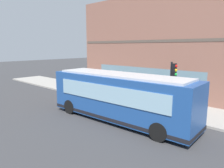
{
  "coord_description": "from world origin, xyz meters",
  "views": [
    {
      "loc": [
        -9.84,
        -11.09,
        4.74
      ],
      "look_at": [
        2.58,
        0.28,
        1.73
      ],
      "focal_mm": 33.57,
      "sensor_mm": 36.0,
      "label": 1
    }
  ],
  "objects": [
    {
      "name": "traffic_light_near_corner",
      "position": [
        3.28,
        -4.67,
        2.65
      ],
      "size": [
        0.32,
        0.49,
        3.59
      ],
      "color": "black",
      "rests_on": "sidewalk_curb"
    },
    {
      "name": "pedestrian_near_hydrant",
      "position": [
        3.87,
        5.86,
        1.13
      ],
      "size": [
        0.32,
        0.32,
        1.7
      ],
      "color": "#3359A5",
      "rests_on": "sidewalk_curb"
    },
    {
      "name": "sidewalk_curb",
      "position": [
        4.7,
        0.0,
        0.07
      ],
      "size": [
        4.21,
        40.0,
        0.15
      ],
      "primitive_type": "cube",
      "color": "#9E9991",
      "rests_on": "ground"
    },
    {
      "name": "ground",
      "position": [
        0.0,
        0.0,
        0.0
      ],
      "size": [
        120.0,
        120.0,
        0.0
      ],
      "primitive_type": "plane",
      "color": "#38383A"
    },
    {
      "name": "building_corner",
      "position": [
        10.18,
        0.0,
        4.75
      ],
      "size": [
        6.82,
        16.48,
        9.52
      ],
      "color": "#8C5B4C",
      "rests_on": "ground"
    },
    {
      "name": "fire_hydrant",
      "position": [
        5.55,
        0.96,
        0.51
      ],
      "size": [
        0.35,
        0.35,
        0.74
      ],
      "color": "yellow",
      "rests_on": "sidewalk_curb"
    },
    {
      "name": "pedestrian_by_light_pole",
      "position": [
        5.82,
        -4.95,
        1.2
      ],
      "size": [
        0.32,
        0.32,
        1.8
      ],
      "color": "#99994C",
      "rests_on": "sidewalk_curb"
    },
    {
      "name": "pedestrian_near_building_entrance",
      "position": [
        5.14,
        8.52,
        1.08
      ],
      "size": [
        0.32,
        0.32,
        1.63
      ],
      "color": "#3F8C4C",
      "rests_on": "sidewalk_curb"
    },
    {
      "name": "city_bus_nearside",
      "position": [
        0.12,
        -2.62,
        1.55
      ],
      "size": [
        2.98,
        10.14,
        3.07
      ],
      "color": "#1E478C",
      "rests_on": "ground"
    }
  ]
}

